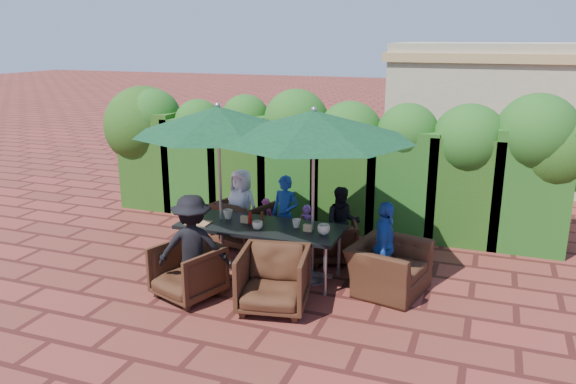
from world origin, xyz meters
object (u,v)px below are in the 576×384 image
(chair_near_right, at_px, (273,277))
(chair_end_right, at_px, (389,260))
(dining_table, at_px, (260,230))
(chair_far_right, at_px, (333,238))
(umbrella_left, at_px, (218,120))
(umbrella_right, at_px, (314,125))
(chair_near_left, at_px, (188,269))
(chair_far_mid, at_px, (282,231))
(chair_far_left, at_px, (243,220))

(chair_near_right, distance_m, chair_end_right, 1.63)
(dining_table, relative_size, chair_far_right, 3.30)
(umbrella_left, distance_m, chair_near_right, 2.38)
(umbrella_right, height_order, chair_end_right, umbrella_right)
(chair_near_left, bearing_deg, chair_near_right, 23.21)
(chair_far_mid, relative_size, chair_end_right, 0.71)
(chair_near_right, height_order, chair_end_right, chair_end_right)
(chair_far_left, xyz_separation_m, chair_far_right, (1.58, -0.14, -0.06))
(chair_near_left, height_order, chair_end_right, chair_end_right)
(chair_far_right, bearing_deg, chair_far_left, -24.90)
(chair_far_left, bearing_deg, chair_far_mid, -171.91)
(chair_near_left, bearing_deg, chair_far_mid, 92.07)
(chair_end_right, bearing_deg, chair_far_mid, 78.88)
(umbrella_right, height_order, chair_near_left, umbrella_right)
(chair_far_right, bearing_deg, umbrella_left, 8.91)
(dining_table, height_order, umbrella_left, umbrella_left)
(umbrella_left, bearing_deg, chair_far_right, 28.63)
(umbrella_left, bearing_deg, dining_table, -5.23)
(chair_near_right, relative_size, chair_end_right, 0.84)
(umbrella_left, height_order, chair_far_right, umbrella_left)
(umbrella_right, bearing_deg, umbrella_left, -179.39)
(dining_table, bearing_deg, chair_end_right, 2.78)
(umbrella_right, bearing_deg, chair_far_left, 147.80)
(dining_table, xyz_separation_m, chair_far_mid, (-0.01, 0.91, -0.31))
(umbrella_right, xyz_separation_m, chair_far_right, (0.08, 0.80, -1.86))
(umbrella_left, height_order, chair_far_left, umbrella_left)
(chair_far_right, distance_m, chair_near_right, 1.83)
(umbrella_right, relative_size, chair_far_right, 3.80)
(umbrella_left, distance_m, chair_far_mid, 2.13)
(dining_table, xyz_separation_m, umbrella_right, (0.76, 0.07, 1.54))
(chair_far_left, bearing_deg, chair_far_right, -168.59)
(chair_far_right, height_order, chair_end_right, chair_end_right)
(chair_near_left, bearing_deg, chair_end_right, 43.75)
(chair_near_left, xyz_separation_m, chair_near_right, (1.19, 0.07, 0.04))
(umbrella_right, xyz_separation_m, chair_far_mid, (-0.77, 0.83, -1.85))
(dining_table, bearing_deg, chair_far_left, 125.97)
(dining_table, xyz_separation_m, chair_end_right, (1.84, 0.09, -0.23))
(chair_near_left, xyz_separation_m, chair_end_right, (2.46, 1.10, 0.05))
(dining_table, bearing_deg, umbrella_left, 174.77)
(umbrella_right, bearing_deg, chair_far_right, 83.94)
(chair_far_mid, relative_size, chair_near_right, 0.84)
(umbrella_left, xyz_separation_m, umbrella_right, (1.41, 0.02, 0.00))
(chair_far_left, height_order, chair_end_right, chair_end_right)
(chair_far_right, bearing_deg, chair_near_left, 32.47)
(chair_far_mid, height_order, chair_far_right, chair_far_mid)
(umbrella_left, xyz_separation_m, chair_end_right, (2.49, 0.03, -1.76))
(chair_near_right, bearing_deg, chair_far_right, 70.86)
(umbrella_left, distance_m, chair_far_left, 2.04)
(umbrella_right, relative_size, chair_far_left, 3.26)
(chair_far_mid, bearing_deg, chair_near_right, 91.14)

